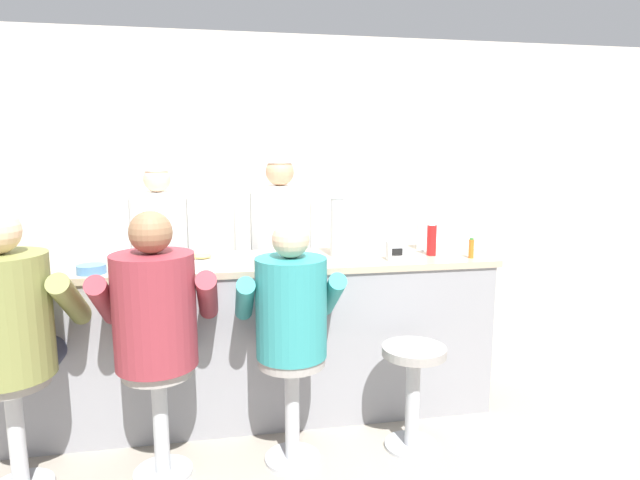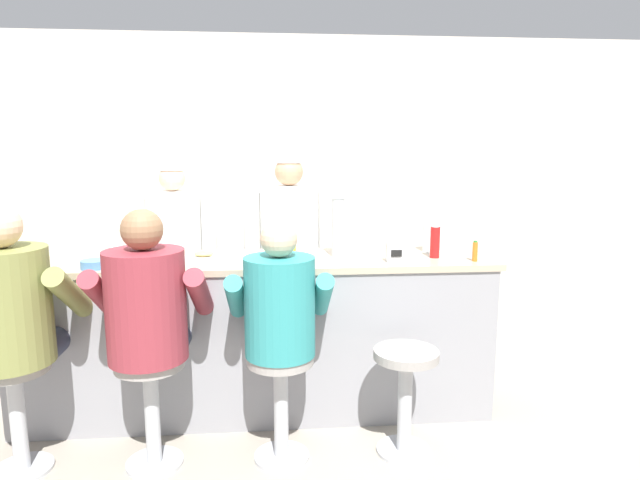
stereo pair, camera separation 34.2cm
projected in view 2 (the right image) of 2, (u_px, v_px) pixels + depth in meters
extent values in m
plane|color=#9E9384|center=(258.00, 433.00, 3.28)|extent=(20.00, 20.00, 0.00)
cube|color=beige|center=(261.00, 191.00, 4.80)|extent=(10.00, 0.06, 2.70)
cube|color=gray|center=(258.00, 337.00, 3.53)|extent=(2.99, 0.65, 0.98)
cube|color=tan|center=(256.00, 261.00, 3.45)|extent=(3.05, 0.67, 0.04)
cylinder|color=red|center=(435.00, 242.00, 3.45)|extent=(0.06, 0.06, 0.20)
cone|color=white|center=(436.00, 223.00, 3.43)|extent=(0.05, 0.05, 0.05)
cylinder|color=yellow|center=(291.00, 248.00, 3.33)|extent=(0.06, 0.06, 0.17)
cone|color=yellow|center=(291.00, 230.00, 3.31)|extent=(0.05, 0.05, 0.05)
cylinder|color=orange|center=(475.00, 252.00, 3.35)|extent=(0.03, 0.03, 0.12)
cylinder|color=#287F2D|center=(475.00, 242.00, 3.34)|extent=(0.02, 0.02, 0.01)
cylinder|color=silver|center=(432.00, 238.00, 3.66)|extent=(0.13, 0.13, 0.19)
cube|color=silver|center=(444.00, 236.00, 3.67)|extent=(0.02, 0.02, 0.11)
cylinder|color=white|center=(204.00, 258.00, 3.42)|extent=(0.27, 0.27, 0.02)
ellipsoid|color=#E0BC60|center=(204.00, 254.00, 3.42)|extent=(0.12, 0.10, 0.03)
cylinder|color=#4C7FB7|center=(95.00, 264.00, 3.15)|extent=(0.16, 0.16, 0.05)
cylinder|color=beige|center=(267.00, 259.00, 3.20)|extent=(0.08, 0.08, 0.09)
torus|color=beige|center=(276.00, 258.00, 3.20)|extent=(0.07, 0.01, 0.07)
cylinder|color=white|center=(117.00, 252.00, 3.44)|extent=(0.09, 0.09, 0.08)
torus|color=white|center=(126.00, 252.00, 3.44)|extent=(0.06, 0.02, 0.06)
cylinder|color=#B7BABF|center=(338.00, 228.00, 3.47)|extent=(0.08, 0.08, 0.38)
cylinder|color=silver|center=(338.00, 198.00, 3.44)|extent=(0.09, 0.09, 0.01)
cube|color=silver|center=(395.00, 252.00, 3.33)|extent=(0.11, 0.06, 0.12)
cube|color=black|center=(396.00, 253.00, 3.30)|extent=(0.07, 0.01, 0.04)
cylinder|color=#B2B5BA|center=(23.00, 469.00, 2.89)|extent=(0.31, 0.31, 0.02)
cylinder|color=#B2B5BA|center=(18.00, 418.00, 2.84)|extent=(0.08, 0.08, 0.57)
cylinder|color=gray|center=(13.00, 368.00, 2.80)|extent=(0.37, 0.37, 0.05)
cylinder|color=#33384C|center=(10.00, 346.00, 2.99)|extent=(0.16, 0.43, 0.16)
cylinder|color=#33384C|center=(50.00, 345.00, 3.01)|extent=(0.16, 0.43, 0.16)
cylinder|color=olive|center=(7.00, 307.00, 2.74)|extent=(0.43, 0.43, 0.61)
cylinder|color=olive|center=(70.00, 293.00, 2.88)|extent=(0.11, 0.46, 0.37)
cylinder|color=#B2B5BA|center=(155.00, 462.00, 2.95)|extent=(0.31, 0.31, 0.02)
cylinder|color=#B2B5BA|center=(152.00, 412.00, 2.90)|extent=(0.08, 0.08, 0.57)
cylinder|color=gray|center=(149.00, 363.00, 2.86)|extent=(0.37, 0.37, 0.05)
cylinder|color=#33384C|center=(139.00, 343.00, 3.04)|extent=(0.16, 0.42, 0.16)
cylinder|color=#33384C|center=(176.00, 341.00, 3.06)|extent=(0.16, 0.42, 0.16)
cylinder|color=maroon|center=(146.00, 305.00, 2.80)|extent=(0.42, 0.42, 0.59)
cylinder|color=maroon|center=(101.00, 295.00, 2.89)|extent=(0.11, 0.45, 0.36)
cylinder|color=maroon|center=(200.00, 293.00, 2.94)|extent=(0.11, 0.45, 0.36)
sphere|color=#8C6647|center=(142.00, 230.00, 2.74)|extent=(0.21, 0.21, 0.21)
cylinder|color=#B2B5BA|center=(282.00, 456.00, 3.01)|extent=(0.31, 0.31, 0.02)
cylinder|color=#B2B5BA|center=(281.00, 407.00, 2.96)|extent=(0.08, 0.08, 0.57)
cylinder|color=gray|center=(280.00, 359.00, 2.92)|extent=(0.37, 0.37, 0.05)
cylinder|color=#33384C|center=(263.00, 340.00, 3.09)|extent=(0.14, 0.38, 0.14)
cylinder|color=#33384C|center=(296.00, 339.00, 3.11)|extent=(0.14, 0.38, 0.14)
cylinder|color=teal|center=(280.00, 306.00, 2.87)|extent=(0.38, 0.38, 0.54)
cylinder|color=teal|center=(236.00, 297.00, 2.95)|extent=(0.10, 0.41, 0.33)
cylinder|color=teal|center=(322.00, 295.00, 2.99)|extent=(0.10, 0.41, 0.33)
sphere|color=#DBB28E|center=(279.00, 239.00, 2.81)|extent=(0.20, 0.20, 0.20)
cylinder|color=#B2B5BA|center=(403.00, 450.00, 3.07)|extent=(0.31, 0.31, 0.02)
cylinder|color=#B2B5BA|center=(405.00, 402.00, 3.02)|extent=(0.08, 0.08, 0.57)
cylinder|color=gray|center=(406.00, 354.00, 2.98)|extent=(0.37, 0.37, 0.05)
cube|color=#232328|center=(178.00, 311.00, 4.42)|extent=(0.33, 0.18, 0.79)
cube|color=white|center=(176.00, 294.00, 4.35)|extent=(0.30, 0.02, 0.48)
cylinder|color=white|center=(174.00, 228.00, 4.31)|extent=(0.43, 0.43, 0.60)
sphere|color=#DBB28E|center=(172.00, 178.00, 4.24)|extent=(0.21, 0.21, 0.21)
cylinder|color=white|center=(171.00, 160.00, 4.22)|extent=(0.18, 0.18, 0.16)
cylinder|color=white|center=(139.00, 229.00, 4.28)|extent=(0.12, 0.12, 0.51)
cylinder|color=white|center=(209.00, 228.00, 4.33)|extent=(0.12, 0.12, 0.51)
cube|color=#232328|center=(290.00, 317.00, 4.21)|extent=(0.34, 0.19, 0.83)
cube|color=white|center=(290.00, 299.00, 4.14)|extent=(0.31, 0.02, 0.50)
cylinder|color=white|center=(289.00, 226.00, 4.09)|extent=(0.45, 0.45, 0.62)
sphere|color=tan|center=(289.00, 172.00, 4.02)|extent=(0.21, 0.21, 0.21)
cylinder|color=white|center=(289.00, 152.00, 4.00)|extent=(0.19, 0.19, 0.17)
cylinder|color=white|center=(252.00, 227.00, 4.07)|extent=(0.13, 0.13, 0.53)
cylinder|color=white|center=(327.00, 226.00, 4.12)|extent=(0.13, 0.13, 0.53)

